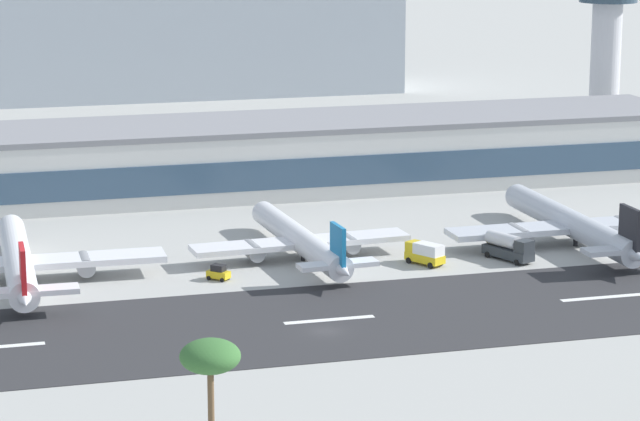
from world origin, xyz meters
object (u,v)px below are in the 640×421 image
object	(u,v)px
distant_hotel_block	(125,28)
airliner_red_tail_gate_0	(18,263)
service_box_truck_1	(425,253)
service_baggage_tug_0	(218,273)
airliner_blue_tail_gate_1	(303,242)
terminal_building	(227,157)
airliner_black_tail_gate_2	(576,226)
control_tower	(607,33)
palm_tree_2	(210,359)
service_fuel_truck_2	(508,247)

from	to	relation	value
distant_hotel_block	airliner_red_tail_gate_0	world-z (taller)	distant_hotel_block
service_box_truck_1	service_baggage_tug_0	bearing A→B (deg)	60.33
service_baggage_tug_0	airliner_blue_tail_gate_1	bearing A→B (deg)	71.32
service_baggage_tug_0	service_box_truck_1	size ratio (longest dim) A/B	0.53
terminal_building	airliner_black_tail_gate_2	size ratio (longest dim) A/B	3.71
terminal_building	distant_hotel_block	bearing A→B (deg)	90.44
airliner_red_tail_gate_0	airliner_black_tail_gate_2	world-z (taller)	airliner_black_tail_gate_2
terminal_building	distant_hotel_block	size ratio (longest dim) A/B	1.19
terminal_building	airliner_blue_tail_gate_1	bearing A→B (deg)	-89.13
control_tower	service_box_truck_1	size ratio (longest dim) A/B	5.88
service_box_truck_1	palm_tree_2	size ratio (longest dim) A/B	0.46
distant_hotel_block	service_fuel_truck_2	distance (m)	188.23
airliner_black_tail_gate_2	airliner_blue_tail_gate_1	bearing A→B (deg)	85.89
airliner_black_tail_gate_2	service_baggage_tug_0	xyz separation A→B (m)	(-57.32, -4.77, -2.07)
control_tower	service_baggage_tug_0	xyz separation A→B (m)	(-101.18, -84.25, -23.03)
distant_hotel_block	palm_tree_2	xyz separation A→B (m)	(-27.10, -253.11, -6.17)
airliner_black_tail_gate_2	service_fuel_truck_2	xyz separation A→B (m)	(-13.48, -5.54, -1.09)
terminal_building	palm_tree_2	bearing A→B (deg)	-102.40
airliner_black_tail_gate_2	palm_tree_2	size ratio (longest dim) A/B	3.38
terminal_building	airliner_blue_tail_gate_1	distance (m)	51.42
service_baggage_tug_0	service_fuel_truck_2	bearing A→B (deg)	43.04
distant_hotel_block	service_baggage_tug_0	world-z (taller)	distant_hotel_block
airliner_black_tail_gate_2	service_box_truck_1	distance (m)	26.74
airliner_blue_tail_gate_1	service_fuel_truck_2	bearing A→B (deg)	-108.91
palm_tree_2	distant_hotel_block	bearing A→B (deg)	83.89
service_fuel_truck_2	palm_tree_2	size ratio (longest dim) A/B	0.64
airliner_blue_tail_gate_1	airliner_black_tail_gate_2	size ratio (longest dim) A/B	0.91
airliner_black_tail_gate_2	service_fuel_truck_2	distance (m)	14.61
service_baggage_tug_0	service_fuel_truck_2	distance (m)	43.86
control_tower	distant_hotel_block	size ratio (longest dim) A/B	0.26
distant_hotel_block	terminal_building	bearing A→B (deg)	-89.56
control_tower	service_fuel_truck_2	xyz separation A→B (m)	(-57.34, -85.01, -22.05)
distant_hotel_block	service_fuel_truck_2	world-z (taller)	distant_hotel_block
airliner_black_tail_gate_2	palm_tree_2	xyz separation A→B (m)	(-71.89, -73.74, 8.93)
airliner_red_tail_gate_0	airliner_blue_tail_gate_1	xyz separation A→B (m)	(41.73, 2.00, -0.20)
control_tower	palm_tree_2	distance (m)	192.40
service_fuel_truck_2	airliner_blue_tail_gate_1	bearing A→B (deg)	-129.00
terminal_building	service_fuel_truck_2	world-z (taller)	terminal_building
service_box_truck_1	terminal_building	bearing A→B (deg)	-13.34
terminal_building	palm_tree_2	distance (m)	130.79
control_tower	palm_tree_2	xyz separation A→B (m)	(-115.75, -153.22, -12.03)
service_fuel_truck_2	service_baggage_tug_0	bearing A→B (deg)	-114.64
airliner_red_tail_gate_0	airliner_blue_tail_gate_1	size ratio (longest dim) A/B	1.07
terminal_building	service_box_truck_1	distance (m)	61.20
terminal_building	service_baggage_tug_0	size ratio (longest dim) A/B	51.08
service_fuel_truck_2	palm_tree_2	xyz separation A→B (m)	(-58.41, -68.21, 10.02)
airliner_blue_tail_gate_1	palm_tree_2	bearing A→B (deg)	155.75
service_baggage_tug_0	airliner_red_tail_gate_0	bearing A→B (deg)	-147.01
distant_hotel_block	airliner_blue_tail_gate_1	xyz separation A→B (m)	(1.74, -176.78, -15.39)
distant_hotel_block	palm_tree_2	distance (m)	254.63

